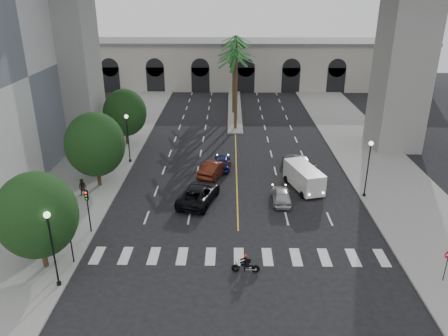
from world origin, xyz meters
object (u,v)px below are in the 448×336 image
(car_a, at_px, (281,195))
(pedestrian_a, at_px, (18,235))
(motorcycle_rider, at_px, (247,264))
(car_c, at_px, (199,194))
(lamp_post_left_near, at_px, (52,243))
(cargo_van, at_px, (304,177))
(traffic_signal_near, at_px, (69,232))
(car_b, at_px, (215,168))
(do_not_enter_sign, at_px, (448,259))
(lamp_post_left_far, at_px, (128,134))
(car_d, at_px, (299,163))
(car_e, at_px, (222,162))
(lamp_post_right, at_px, (368,164))
(traffic_signal_far, at_px, (88,204))
(pedestrian_b, at_px, (83,188))

(car_a, relative_size, pedestrian_a, 2.50)
(motorcycle_rider, bearing_deg, car_c, 112.74)
(lamp_post_left_near, height_order, cargo_van, lamp_post_left_near)
(motorcycle_rider, bearing_deg, pedestrian_a, 172.11)
(traffic_signal_near, bearing_deg, car_b, 59.11)
(motorcycle_rider, xyz_separation_m, car_a, (3.38, 10.26, 0.06))
(traffic_signal_near, relative_size, do_not_enter_sign, 1.51)
(lamp_post_left_far, distance_m, car_d, 18.07)
(car_e, bearing_deg, pedestrian_a, 47.03)
(do_not_enter_sign, bearing_deg, car_d, 94.19)
(car_a, relative_size, cargo_van, 0.72)
(pedestrian_a, xyz_separation_m, do_not_enter_sign, (28.99, -3.78, 0.81))
(car_b, bearing_deg, car_d, -146.27)
(car_c, bearing_deg, lamp_post_right, -160.39)
(car_e, bearing_deg, traffic_signal_far, 54.21)
(traffic_signal_far, xyz_separation_m, car_c, (7.91, 5.39, -1.72))
(car_b, bearing_deg, traffic_signal_far, 74.26)
(motorcycle_rider, bearing_deg, lamp_post_right, 47.88)
(traffic_signal_far, xyz_separation_m, cargo_van, (17.50, 8.17, -1.29))
(car_b, distance_m, car_c, 5.94)
(traffic_signal_far, bearing_deg, do_not_enter_sign, -13.19)
(traffic_signal_far, height_order, cargo_van, traffic_signal_far)
(pedestrian_b, bearing_deg, lamp_post_left_far, 78.54)
(lamp_post_left_far, distance_m, pedestrian_a, 17.20)
(traffic_signal_far, bearing_deg, pedestrian_b, 112.14)
(car_a, height_order, pedestrian_b, pedestrian_b)
(traffic_signal_near, distance_m, pedestrian_a, 5.36)
(traffic_signal_far, xyz_separation_m, motorcycle_rider, (11.77, -4.78, -1.90))
(lamp_post_right, relative_size, traffic_signal_near, 1.47)
(car_a, height_order, car_d, car_d)
(lamp_post_right, distance_m, car_e, 14.73)
(pedestrian_a, relative_size, do_not_enter_sign, 0.65)
(car_e, relative_size, cargo_van, 0.76)
(traffic_signal_far, height_order, car_e, traffic_signal_far)
(lamp_post_right, bearing_deg, motorcycle_rider, -134.11)
(traffic_signal_far, height_order, motorcycle_rider, traffic_signal_far)
(car_c, bearing_deg, do_not_enter_sign, 161.24)
(lamp_post_right, bearing_deg, cargo_van, 162.24)
(car_c, bearing_deg, lamp_post_left_far, -33.34)
(lamp_post_left_near, distance_m, pedestrian_a, 6.87)
(car_e, bearing_deg, car_b, 71.07)
(traffic_signal_near, distance_m, car_c, 12.40)
(lamp_post_left_near, bearing_deg, do_not_enter_sign, 1.89)
(car_c, distance_m, cargo_van, 9.99)
(traffic_signal_far, relative_size, pedestrian_b, 2.20)
(car_c, height_order, car_e, car_c)
(car_b, relative_size, car_c, 0.84)
(cargo_van, xyz_separation_m, pedestrian_b, (-19.98, -2.08, -0.25))
(car_d, bearing_deg, car_c, 26.02)
(do_not_enter_sign, bearing_deg, car_e, 112.18)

